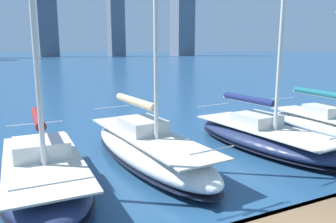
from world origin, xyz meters
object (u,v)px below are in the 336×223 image
Objects in this scene: sailboat_teal at (329,125)px; sailboat_navy at (263,135)px; sailboat_maroon at (44,171)px; sailboat_tan at (148,147)px.

sailboat_teal is 4.52m from sailboat_navy.
sailboat_teal is at bearing -178.22° from sailboat_maroon.
sailboat_navy is 9.70m from sailboat_maroon.
sailboat_tan is 4.08m from sailboat_maroon.
sailboat_navy reaches higher than sailboat_maroon.
sailboat_maroon is (14.21, 0.44, 0.01)m from sailboat_teal.
sailboat_maroon is (4.01, 0.71, -0.08)m from sailboat_tan.
sailboat_tan reaches higher than sailboat_navy.
sailboat_maroon is at bearing 10.06° from sailboat_tan.
sailboat_navy is at bearing 177.10° from sailboat_tan.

